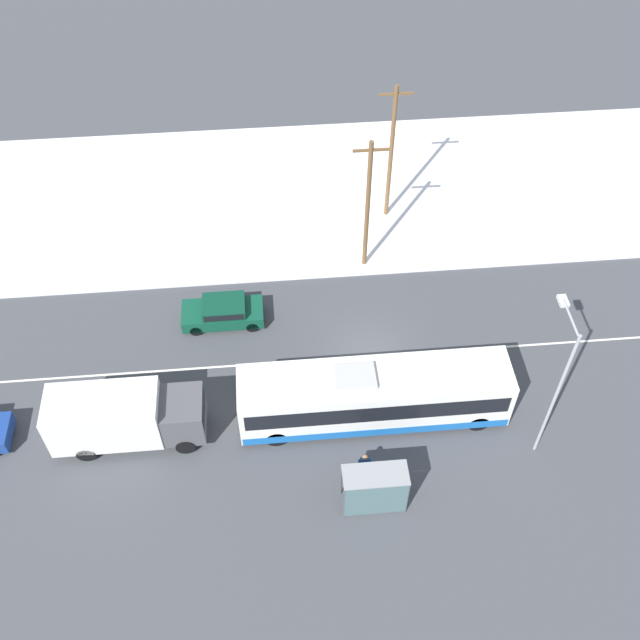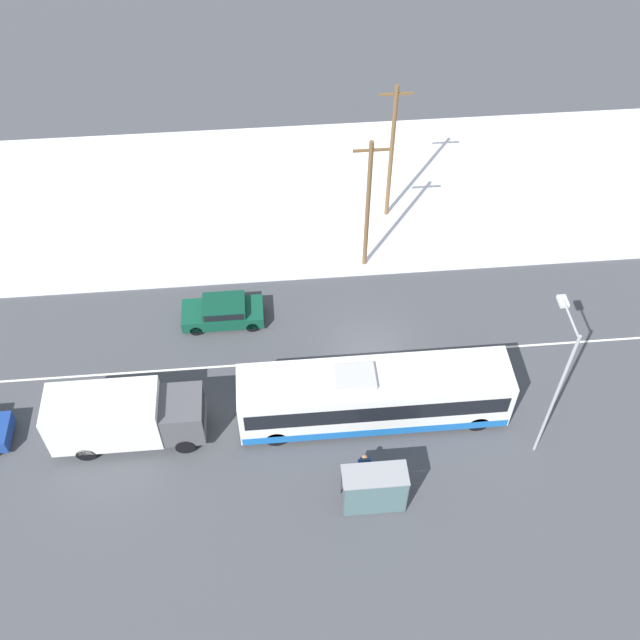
# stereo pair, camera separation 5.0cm
# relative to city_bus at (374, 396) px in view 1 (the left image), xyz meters

# --- Properties ---
(ground_plane) EXTENTS (120.00, 120.00, 0.00)m
(ground_plane) POSITION_rel_city_bus_xyz_m (0.39, 3.55, -1.60)
(ground_plane) COLOR #424449
(snow_lot) EXTENTS (80.00, 14.38, 0.12)m
(snow_lot) POSITION_rel_city_bus_xyz_m (0.39, 16.42, -1.54)
(snow_lot) COLOR white
(snow_lot) RESTS_ON ground_plane
(lane_marking_center) EXTENTS (60.00, 0.12, 0.00)m
(lane_marking_center) POSITION_rel_city_bus_xyz_m (0.39, 3.55, -1.59)
(lane_marking_center) COLOR silver
(lane_marking_center) RESTS_ON ground_plane
(city_bus) EXTENTS (12.31, 2.57, 3.26)m
(city_bus) POSITION_rel_city_bus_xyz_m (0.00, 0.00, 0.00)
(city_bus) COLOR white
(city_bus) RESTS_ON ground_plane
(box_truck) EXTENTS (6.85, 2.30, 2.98)m
(box_truck) POSITION_rel_city_bus_xyz_m (-11.30, -0.16, 0.05)
(box_truck) COLOR silver
(box_truck) RESTS_ON ground_plane
(sedan_car) EXTENTS (4.19, 1.80, 1.39)m
(sedan_car) POSITION_rel_city_bus_xyz_m (-6.92, 6.57, -0.83)
(sedan_car) COLOR #0F4733
(sedan_car) RESTS_ON ground_plane
(pedestrian_at_stop) EXTENTS (0.58, 0.26, 1.60)m
(pedestrian_at_stop) POSITION_rel_city_bus_xyz_m (-0.80, -3.08, -0.61)
(pedestrian_at_stop) COLOR #23232D
(pedestrian_at_stop) RESTS_ON ground_plane
(bus_shelter) EXTENTS (2.74, 1.20, 2.40)m
(bus_shelter) POSITION_rel_city_bus_xyz_m (-0.58, -4.73, 0.08)
(bus_shelter) COLOR gray
(bus_shelter) RESTS_ON ground_plane
(streetlamp) EXTENTS (0.36, 2.35, 8.03)m
(streetlamp) POSITION_rel_city_bus_xyz_m (7.14, -2.03, 3.39)
(streetlamp) COLOR #9EA3A8
(streetlamp) RESTS_ON ground_plane
(utility_pole_roadside) EXTENTS (1.80, 0.24, 8.26)m
(utility_pole_roadside) POSITION_rel_city_bus_xyz_m (0.90, 10.09, 2.72)
(utility_pole_roadside) COLOR brown
(utility_pole_roadside) RESTS_ON ground_plane
(utility_pole_snowlot) EXTENTS (1.80, 0.24, 8.69)m
(utility_pole_snowlot) POSITION_rel_city_bus_xyz_m (2.74, 14.17, 2.94)
(utility_pole_snowlot) COLOR brown
(utility_pole_snowlot) RESTS_ON ground_plane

